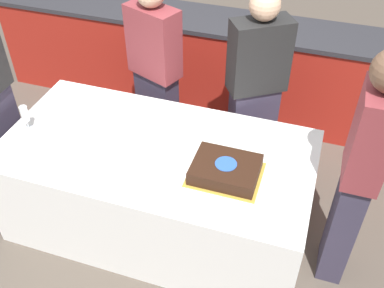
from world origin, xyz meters
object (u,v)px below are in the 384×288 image
Objects in this scene: person_cutting_cake at (256,91)px; person_standing_back at (155,74)px; plate_stack at (139,139)px; person_seated_right at (359,173)px; wine_glass at (25,114)px; cake at (226,170)px.

person_cutting_cake is 0.80m from person_standing_back.
person_standing_back is (-0.80, -0.00, -0.01)m from person_cutting_cake.
person_seated_right reaches higher than plate_stack.
person_cutting_cake reaches higher than wine_glass.
person_cutting_cake is 0.94× the size of person_seated_right.
cake is at bearing 56.43° from person_cutting_cake.
person_seated_right reaches higher than person_standing_back.
person_seated_right is 1.73m from person_standing_back.
plate_stack is at bearing 7.85° from wine_glass.
cake is 0.64m from plate_stack.
wine_glass is 2.17m from person_seated_right.
person_cutting_cake is at bearing 30.67° from wine_glass.
person_cutting_cake reaches higher than plate_stack.
person_cutting_cake is at bearing -134.78° from person_seated_right.
person_cutting_cake is at bearing 49.17° from plate_stack.
person_cutting_cake is at bearing -158.23° from person_standing_back.
wine_glass reaches higher than cake.
person_seated_right is (1.39, -0.02, 0.13)m from plate_stack.
person_standing_back reaches higher than wine_glass.
plate_stack is at bearing 15.60° from person_cutting_cake.
person_standing_back is at bearing 103.00° from plate_stack.
person_seated_right reaches higher than wine_glass.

